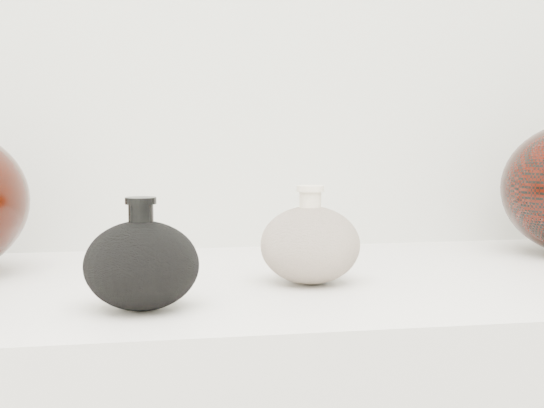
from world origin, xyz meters
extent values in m
cube|color=silver|center=(0.00, 0.95, 0.89)|extent=(1.20, 0.50, 0.03)
ellipsoid|color=black|center=(-0.12, 0.81, 0.94)|extent=(0.14, 0.14, 0.08)
cylinder|color=black|center=(-0.12, 0.81, 0.99)|extent=(0.03, 0.03, 0.03)
cylinder|color=black|center=(-0.12, 0.81, 1.00)|extent=(0.04, 0.04, 0.01)
ellipsoid|color=#BCB294|center=(0.07, 0.91, 0.94)|extent=(0.14, 0.14, 0.09)
cylinder|color=beige|center=(0.07, 0.91, 0.99)|extent=(0.03, 0.03, 0.03)
cylinder|color=beige|center=(0.07, 0.91, 1.01)|extent=(0.04, 0.04, 0.01)
camera|label=1|loc=(-0.13, 0.10, 1.06)|focal=50.00mm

